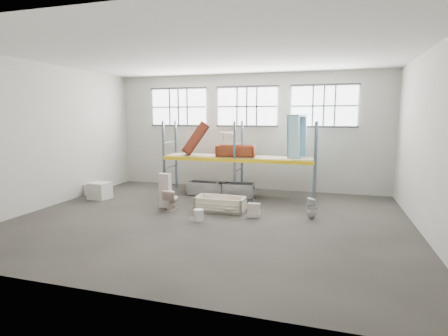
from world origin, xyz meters
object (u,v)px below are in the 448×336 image
at_px(cistern_tall, 165,190).
at_px(toilet_white, 312,208).
at_px(carton_near, 100,191).
at_px(blue_tub_upright, 297,137).
at_px(bucket, 199,215).
at_px(toilet_beige, 171,199).
at_px(steel_tub_right, 235,190).
at_px(steel_tub_left, 207,189).
at_px(bathtub_beige, 221,204).
at_px(rust_tub_flat, 236,151).

relative_size(cistern_tall, toilet_white, 1.78).
bearing_deg(carton_near, blue_tub_upright, 18.26).
bearing_deg(bucket, blue_tub_upright, 57.92).
relative_size(toilet_beige, steel_tub_right, 0.47).
xyz_separation_m(steel_tub_left, steel_tub_right, (1.17, 0.08, -0.00)).
xyz_separation_m(bathtub_beige, bucket, (-0.31, -1.28, -0.07)).
xyz_separation_m(rust_tub_flat, carton_near, (-4.94, -2.01, -1.50)).
distance_m(toilet_beige, bucket, 1.67).
bearing_deg(cistern_tall, toilet_white, -1.07).
bearing_deg(rust_tub_flat, bucket, -93.17).
relative_size(rust_tub_flat, blue_tub_upright, 0.89).
xyz_separation_m(cistern_tall, carton_near, (-3.02, 0.45, -0.28)).
height_order(steel_tub_left, steel_tub_right, steel_tub_left).
xyz_separation_m(bathtub_beige, toilet_white, (3.01, -0.04, 0.10)).
relative_size(toilet_beige, toilet_white, 1.06).
relative_size(toilet_beige, cistern_tall, 0.59).
bearing_deg(blue_tub_upright, toilet_beige, -141.60).
distance_m(steel_tub_right, blue_tub_upright, 3.18).
bearing_deg(cistern_tall, steel_tub_left, 68.98).
bearing_deg(blue_tub_upright, cistern_tall, -146.14).
height_order(cistern_tall, toilet_white, cistern_tall).
distance_m(steel_tub_left, bucket, 3.53).
relative_size(bathtub_beige, toilet_beige, 2.32).
xyz_separation_m(toilet_beige, carton_near, (-3.38, 0.69, -0.04)).
bearing_deg(bucket, bathtub_beige, 76.31).
height_order(toilet_white, carton_near, toilet_white).
bearing_deg(cistern_tall, blue_tub_upright, 32.38).
distance_m(toilet_beige, rust_tub_flat, 3.44).
bearing_deg(toilet_white, blue_tub_upright, -166.52).
distance_m(blue_tub_upright, carton_near, 7.94).
height_order(rust_tub_flat, bucket, rust_tub_flat).
distance_m(bathtub_beige, carton_near, 5.06).
height_order(rust_tub_flat, blue_tub_upright, blue_tub_upright).
bearing_deg(rust_tub_flat, steel_tub_left, -167.03).
relative_size(toilet_white, carton_near, 0.91).
xyz_separation_m(toilet_white, steel_tub_left, (-4.25, 2.16, -0.06)).
height_order(toilet_beige, rust_tub_flat, rust_tub_flat).
distance_m(cistern_tall, bucket, 2.13).
bearing_deg(steel_tub_right, toilet_white, -36.13).
xyz_separation_m(toilet_white, steel_tub_right, (-3.07, 2.24, -0.06)).
distance_m(steel_tub_right, rust_tub_flat, 1.55).
xyz_separation_m(toilet_beige, steel_tub_left, (0.43, 2.44, -0.08)).
bearing_deg(bathtub_beige, steel_tub_left, 120.31).
bearing_deg(steel_tub_left, steel_tub_right, 3.88).
bearing_deg(bathtub_beige, steel_tub_right, 91.80).
distance_m(toilet_beige, toilet_white, 4.68).
relative_size(toilet_white, steel_tub_right, 0.45).
height_order(steel_tub_right, blue_tub_upright, blue_tub_upright).
height_order(steel_tub_left, rust_tub_flat, rust_tub_flat).
height_order(blue_tub_upright, carton_near, blue_tub_upright).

